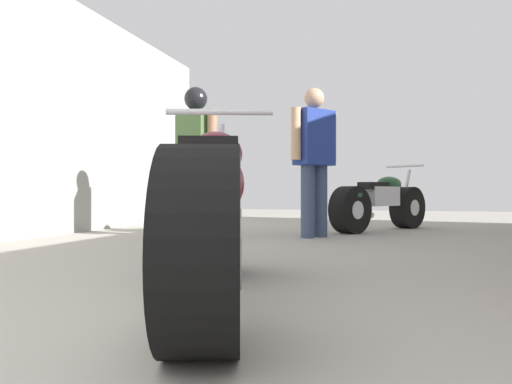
{
  "coord_description": "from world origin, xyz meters",
  "views": [
    {
      "loc": [
        0.89,
        -0.42,
        0.51
      ],
      "look_at": [
        -0.26,
        3.61,
        0.51
      ],
      "focal_mm": 34.43,
      "sensor_mm": 36.0,
      "label": 1
    }
  ],
  "objects_px": {
    "motorcycle_maroon_cruiser": "(213,212)",
    "mechanic_in_blue": "(314,153)",
    "mechanic_with_helmet": "(196,147)",
    "motorcycle_black_naked": "(379,203)"
  },
  "relations": [
    {
      "from": "mechanic_with_helmet",
      "to": "motorcycle_maroon_cruiser",
      "type": "bearing_deg",
      "value": -65.61
    },
    {
      "from": "mechanic_in_blue",
      "to": "mechanic_with_helmet",
      "type": "height_order",
      "value": "mechanic_with_helmet"
    },
    {
      "from": "motorcycle_maroon_cruiser",
      "to": "mechanic_in_blue",
      "type": "distance_m",
      "value": 3.38
    },
    {
      "from": "motorcycle_black_naked",
      "to": "mechanic_with_helmet",
      "type": "xyz_separation_m",
      "value": [
        -1.94,
        -1.5,
        0.65
      ]
    },
    {
      "from": "motorcycle_maroon_cruiser",
      "to": "mechanic_in_blue",
      "type": "xyz_separation_m",
      "value": [
        -0.08,
        3.34,
        0.53
      ]
    },
    {
      "from": "motorcycle_black_naked",
      "to": "mechanic_with_helmet",
      "type": "distance_m",
      "value": 2.54
    },
    {
      "from": "motorcycle_maroon_cruiser",
      "to": "motorcycle_black_naked",
      "type": "relative_size",
      "value": 1.22
    },
    {
      "from": "mechanic_with_helmet",
      "to": "motorcycle_black_naked",
      "type": "bearing_deg",
      "value": 37.64
    },
    {
      "from": "mechanic_in_blue",
      "to": "mechanic_with_helmet",
      "type": "bearing_deg",
      "value": -165.29
    },
    {
      "from": "motorcycle_maroon_cruiser",
      "to": "mechanic_with_helmet",
      "type": "xyz_separation_m",
      "value": [
        -1.36,
        3.0,
        0.59
      ]
    }
  ]
}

